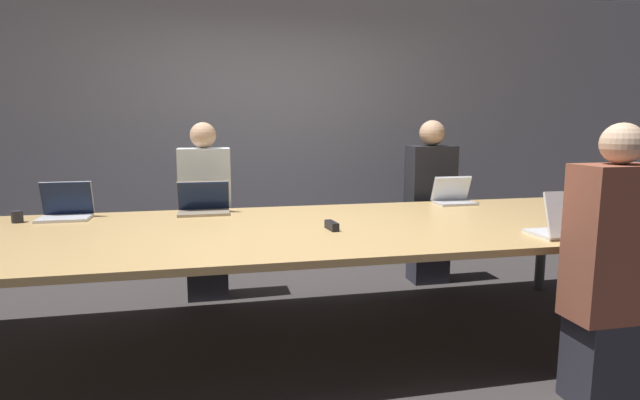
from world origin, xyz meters
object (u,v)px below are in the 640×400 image
at_px(laptop_far_right, 453,196).
at_px(person_far_right, 430,204).
at_px(laptop_far_left, 66,208).
at_px(cup_far_left, 17,217).
at_px(laptop_near_right, 569,224).
at_px(person_near_right, 610,273).
at_px(person_far_midleft, 206,214).
at_px(cup_near_right, 597,226).
at_px(stapler, 332,226).
at_px(laptop_far_midleft, 204,204).

xyz_separation_m(laptop_far_right, person_far_right, (-0.03, 0.38, -0.13)).
bearing_deg(laptop_far_left, cup_far_left, -163.44).
relative_size(person_far_right, laptop_near_right, 3.98).
height_order(laptop_far_left, person_near_right, person_near_right).
bearing_deg(cup_far_left, laptop_far_left, 16.56).
height_order(cup_far_left, laptop_near_right, laptop_near_right).
distance_m(person_far_right, person_near_right, 2.04).
bearing_deg(person_near_right, laptop_far_left, -29.37).
xyz_separation_m(person_far_midleft, person_near_right, (1.96, -2.02, -0.00)).
relative_size(person_far_midleft, cup_far_left, 18.27).
relative_size(laptop_far_right, cup_near_right, 4.14).
height_order(person_far_right, stapler, person_far_right).
bearing_deg(stapler, person_near_right, -43.40).
relative_size(laptop_far_left, cup_near_right, 4.32).
distance_m(person_far_midleft, laptop_far_left, 1.02).
relative_size(laptop_far_left, stapler, 2.13).
relative_size(laptop_far_midleft, laptop_far_left, 1.11).
bearing_deg(person_far_right, person_near_right, -89.19).
bearing_deg(laptop_far_midleft, cup_near_right, -26.49).
bearing_deg(person_far_right, laptop_far_left, -171.70).
bearing_deg(cup_far_left, cup_near_right, -16.85).
height_order(laptop_near_right, stapler, laptop_near_right).
distance_m(laptop_near_right, stapler, 1.36).
distance_m(cup_far_left, person_near_right, 3.51).
xyz_separation_m(person_far_midleft, cup_far_left, (-1.20, -0.48, 0.12)).
height_order(person_far_midleft, laptop_far_right, person_far_midleft).
height_order(laptop_far_left, cup_far_left, laptop_far_left).
distance_m(person_far_midleft, person_near_right, 2.82).
distance_m(person_far_right, cup_near_right, 1.60).
xyz_separation_m(laptop_near_right, cup_near_right, (0.25, 0.06, -0.04)).
xyz_separation_m(laptop_far_midleft, person_far_midleft, (0.01, 0.39, -0.15)).
height_order(person_far_midleft, cup_near_right, person_far_midleft).
xyz_separation_m(person_far_midleft, laptop_near_right, (2.04, -1.60, 0.16)).
bearing_deg(person_far_right, laptop_far_right, -85.80).
distance_m(cup_far_left, laptop_near_right, 3.43).
bearing_deg(stapler, cup_near_right, -21.64).
distance_m(laptop_far_midleft, person_far_right, 1.98).
height_order(person_far_midleft, laptop_far_left, person_far_midleft).
distance_m(laptop_far_left, laptop_near_right, 3.20).
bearing_deg(person_far_right, laptop_far_midleft, -168.08).
bearing_deg(person_far_midleft, laptop_near_right, -38.07).
xyz_separation_m(laptop_far_left, person_near_right, (2.88, -1.62, -0.15)).
distance_m(laptop_far_midleft, person_near_right, 2.56).
bearing_deg(person_far_right, stapler, -135.48).
height_order(cup_far_left, stapler, cup_far_left).
bearing_deg(laptop_far_right, person_near_right, -89.96).
bearing_deg(laptop_near_right, person_near_right, 78.64).
xyz_separation_m(laptop_far_right, cup_near_right, (0.33, -1.18, -0.03)).
xyz_separation_m(person_far_midleft, laptop_far_left, (-0.92, -0.40, 0.15)).
height_order(laptop_far_midleft, cup_far_left, laptop_far_midleft).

